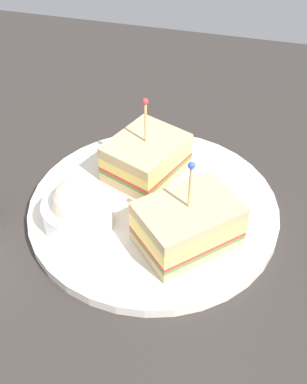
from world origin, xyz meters
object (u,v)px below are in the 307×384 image
(plate, at_px, (154,209))
(sandwich_half_back, at_px, (146,158))
(sandwich_half_front, at_px, (188,225))
(coleslaw_bowl, at_px, (77,208))

(plate, relative_size, sandwich_half_back, 2.59)
(sandwich_half_front, xyz_separation_m, coleslaw_bowl, (-0.12, 0.00, -0.01))
(plate, height_order, coleslaw_bowl, coleslaw_bowl)
(sandwich_half_back, relative_size, coleslaw_bowl, 1.43)
(plate, relative_size, coleslaw_bowl, 3.69)
(plate, xyz_separation_m, sandwich_half_back, (-0.02, 0.05, 0.03))
(sandwich_half_front, distance_m, sandwich_half_back, 0.12)
(sandwich_half_front, bearing_deg, coleslaw_bowl, 179.77)
(plate, xyz_separation_m, sandwich_half_front, (0.05, -0.05, 0.03))
(sandwich_half_back, distance_m, coleslaw_bowl, 0.11)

